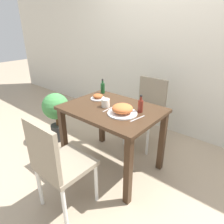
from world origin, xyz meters
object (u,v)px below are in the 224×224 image
at_px(chair_far, 147,108).
at_px(condiment_bottle, 103,88).
at_px(sauce_bottle, 141,105).
at_px(food_plate, 122,110).
at_px(chair_near, 57,162).
at_px(drink_cup, 106,103).
at_px(potted_plant_left, 56,111).
at_px(side_plate, 98,97).

xyz_separation_m(chair_far, condiment_bottle, (-0.41, -0.42, 0.31)).
relative_size(sauce_bottle, condiment_bottle, 1.00).
height_order(chair_far, food_plate, chair_far).
distance_m(chair_near, chair_far, 1.46).
relative_size(drink_cup, condiment_bottle, 0.48).
bearing_deg(chair_near, potted_plant_left, -34.96).
bearing_deg(potted_plant_left, chair_far, 37.37).
bearing_deg(food_plate, sauce_bottle, 52.89).
bearing_deg(chair_near, side_plate, -68.65).
xyz_separation_m(chair_far, drink_cup, (-0.09, -0.74, 0.28)).
distance_m(side_plate, potted_plant_left, 0.76).
xyz_separation_m(condiment_bottle, potted_plant_left, (-0.58, -0.33, -0.37)).
distance_m(chair_near, sauce_bottle, 0.93).
relative_size(chair_far, sauce_bottle, 4.90).
bearing_deg(side_plate, chair_far, 63.35).
xyz_separation_m(drink_cup, sauce_bottle, (0.36, 0.12, 0.03)).
height_order(side_plate, condiment_bottle, condiment_bottle).
bearing_deg(condiment_bottle, potted_plant_left, -150.07).
distance_m(chair_far, drink_cup, 0.79).
distance_m(chair_near, condiment_bottle, 1.16).
bearing_deg(side_plate, drink_cup, -27.51).
relative_size(chair_near, potted_plant_left, 1.29).
relative_size(drink_cup, potted_plant_left, 0.13).
bearing_deg(condiment_bottle, side_plate, -62.55).
xyz_separation_m(drink_cup, condiment_bottle, (-0.33, 0.31, 0.03)).
relative_size(food_plate, drink_cup, 3.32).
xyz_separation_m(chair_near, condiment_bottle, (-0.43, 1.04, 0.31)).
relative_size(side_plate, sauce_bottle, 0.92).
xyz_separation_m(drink_cup, potted_plant_left, (-0.90, -0.02, -0.34)).
distance_m(sauce_bottle, condiment_bottle, 0.71).
relative_size(chair_far, condiment_bottle, 4.90).
bearing_deg(drink_cup, sauce_bottle, 18.12).
relative_size(food_plate, potted_plant_left, 0.42).
xyz_separation_m(chair_near, chair_far, (-0.02, 1.46, 0.00)).
bearing_deg(chair_near, drink_cup, -81.77).
bearing_deg(chair_near, condiment_bottle, -67.45).
distance_m(side_plate, condiment_bottle, 0.23).
bearing_deg(drink_cup, condiment_bottle, 136.14).
bearing_deg(drink_cup, side_plate, 152.49).
distance_m(food_plate, side_plate, 0.49).
bearing_deg(chair_far, potted_plant_left, -142.63).
distance_m(chair_far, condiment_bottle, 0.67).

